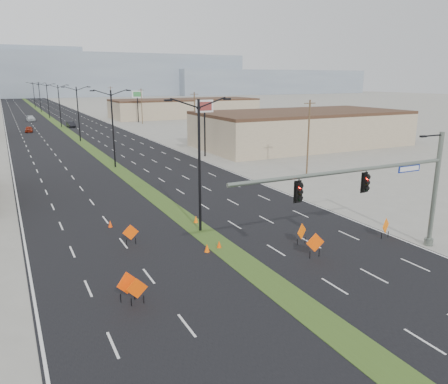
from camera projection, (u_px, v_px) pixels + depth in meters
name	position (u px, v px, depth m)	size (l,w,h in m)	color
ground	(291.00, 298.00, 23.37)	(600.00, 600.00, 0.00)	gray
road_surface	(60.00, 126.00, 109.79)	(25.00, 400.00, 0.02)	black
median_strip	(60.00, 126.00, 109.79)	(2.00, 400.00, 0.04)	#3A4F1C
building_se_near	(302.00, 130.00, 76.39)	(36.00, 18.00, 5.50)	tan
building_se_far	(185.00, 109.00, 134.36)	(44.00, 16.00, 5.00)	tan
mesa_center	(83.00, 75.00, 296.54)	(220.00, 50.00, 28.00)	gray
mesa_east	(266.00, 82.00, 350.18)	(160.00, 50.00, 18.00)	gray
signal_mast	(387.00, 186.00, 27.62)	(16.30, 0.60, 8.00)	slate
streetlight_0	(199.00, 162.00, 32.38)	(5.15, 0.24, 10.02)	black
streetlight_1	(113.00, 126.00, 56.57)	(5.15, 0.24, 10.02)	black
streetlight_2	(78.00, 112.00, 80.77)	(5.15, 0.24, 10.02)	black
streetlight_3	(59.00, 104.00, 104.97)	(5.15, 0.24, 10.02)	black
streetlight_4	(48.00, 100.00, 129.16)	(5.15, 0.24, 10.02)	black
streetlight_5	(40.00, 96.00, 153.36)	(5.15, 0.24, 10.02)	black
streetlight_6	(34.00, 94.00, 177.56)	(5.15, 0.24, 10.02)	black
utility_pole_0	(308.00, 136.00, 52.52)	(1.60, 0.20, 9.00)	#4C3823
utility_pole_1	(195.00, 115.00, 82.76)	(1.60, 0.20, 9.00)	#4C3823
utility_pole_2	(142.00, 106.00, 113.01)	(1.60, 0.20, 9.00)	#4C3823
utility_pole_3	(111.00, 100.00, 143.25)	(1.60, 0.20, 9.00)	#4C3823
car_left	(29.00, 129.00, 95.92)	(1.52, 3.78, 1.29)	maroon
car_mid	(71.00, 124.00, 105.79)	(1.50, 4.29, 1.41)	black
car_far	(31.00, 119.00, 121.01)	(2.02, 4.98, 1.45)	#B7BDC2
construction_sign_0	(137.00, 289.00, 22.46)	(1.13, 0.14, 1.50)	#E34404
construction_sign_1	(127.00, 284.00, 22.81)	(1.19, 0.50, 1.69)	#FA4405
construction_sign_2	(131.00, 233.00, 30.67)	(1.13, 0.19, 1.51)	#F84B05
construction_sign_3	(315.00, 243.00, 28.39)	(1.27, 0.29, 1.72)	#FE4F05
construction_sign_4	(302.00, 232.00, 30.75)	(1.07, 0.52, 1.55)	#FF6105
construction_sign_5	(386.00, 226.00, 31.96)	(1.09, 0.49, 1.55)	#EB6004
cone_0	(219.00, 244.00, 30.22)	(0.34, 0.34, 0.56)	#EB4804
cone_1	(207.00, 248.00, 29.51)	(0.36, 0.36, 0.60)	#FD5A05
cone_2	(196.00, 219.00, 35.48)	(0.38, 0.38, 0.63)	#FF6305
cone_3	(110.00, 224.00, 34.47)	(0.34, 0.34, 0.57)	#FD4005
pole_sign_east_near	(205.00, 111.00, 64.64)	(2.75, 0.46, 8.40)	black
pole_sign_east_far	(137.00, 97.00, 116.38)	(2.69, 1.18, 8.34)	black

